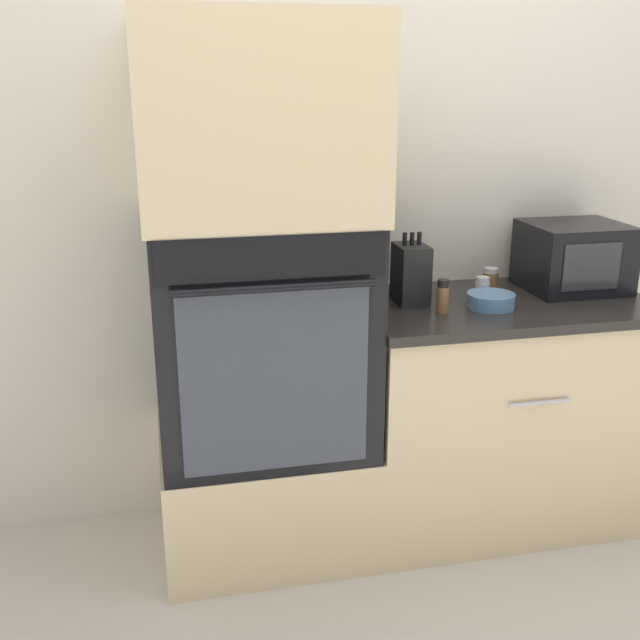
% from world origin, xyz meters
% --- Properties ---
extents(ground_plane, '(12.00, 12.00, 0.00)m').
position_xyz_m(ground_plane, '(0.00, 0.00, 0.00)').
color(ground_plane, beige).
extents(wall_back, '(8.00, 0.05, 2.50)m').
position_xyz_m(wall_back, '(0.00, 0.63, 1.25)').
color(wall_back, beige).
rests_on(wall_back, ground_plane).
extents(oven_cabinet_base, '(0.74, 0.60, 0.42)m').
position_xyz_m(oven_cabinet_base, '(-0.37, 0.30, 0.21)').
color(oven_cabinet_base, beige).
rests_on(oven_cabinet_base, ground_plane).
extents(wall_oven, '(0.71, 0.64, 0.79)m').
position_xyz_m(wall_oven, '(-0.37, 0.30, 0.82)').
color(wall_oven, black).
rests_on(wall_oven, oven_cabinet_base).
extents(oven_cabinet_upper, '(0.74, 0.60, 0.62)m').
position_xyz_m(oven_cabinet_upper, '(-0.37, 0.30, 1.52)').
color(oven_cabinet_upper, beige).
rests_on(oven_cabinet_upper, wall_oven).
extents(counter_unit, '(1.07, 0.63, 0.88)m').
position_xyz_m(counter_unit, '(0.53, 0.30, 0.44)').
color(counter_unit, beige).
rests_on(counter_unit, ground_plane).
extents(microwave, '(0.36, 0.32, 0.25)m').
position_xyz_m(microwave, '(0.84, 0.39, 1.00)').
color(microwave, black).
rests_on(microwave, counter_unit).
extents(knife_block, '(0.11, 0.15, 0.25)m').
position_xyz_m(knife_block, '(0.18, 0.35, 0.98)').
color(knife_block, black).
rests_on(knife_block, counter_unit).
extents(bowl, '(0.17, 0.17, 0.05)m').
position_xyz_m(bowl, '(0.44, 0.23, 0.90)').
color(bowl, '#517599').
rests_on(bowl, counter_unit).
extents(condiment_jar_near, '(0.04, 0.04, 0.12)m').
position_xyz_m(condiment_jar_near, '(0.25, 0.21, 0.93)').
color(condiment_jar_near, brown).
rests_on(condiment_jar_near, counter_unit).
extents(condiment_jar_mid, '(0.06, 0.06, 0.08)m').
position_xyz_m(condiment_jar_mid, '(0.54, 0.46, 0.92)').
color(condiment_jar_mid, brown).
rests_on(condiment_jar_mid, counter_unit).
extents(condiment_jar_far, '(0.05, 0.05, 0.08)m').
position_xyz_m(condiment_jar_far, '(0.46, 0.35, 0.91)').
color(condiment_jar_far, silver).
rests_on(condiment_jar_far, counter_unit).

